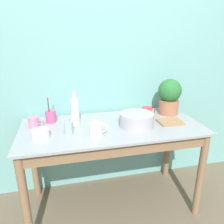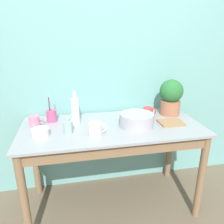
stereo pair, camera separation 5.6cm
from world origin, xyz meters
The scene contains 12 objects.
wall_back centered at (0.00, 0.74, 1.20)m, with size 6.00×0.05×2.40m.
counter_table centered at (0.00, 0.32, 0.66)m, with size 1.50×0.69×0.80m.
potted_plant centered at (0.59, 0.51, 0.98)m, with size 0.21×0.21×0.33m.
bowl_wash_large centered at (0.19, 0.29, 0.86)m, with size 0.28×0.28×0.11m.
bottle_tall centered at (-0.29, 0.44, 0.92)m, with size 0.07×0.07×0.29m.
bottle_short centered at (-0.36, 0.27, 0.85)m, with size 0.07×0.07×0.12m.
mug_pink centered at (-0.63, 0.46, 0.85)m, with size 0.12×0.08×0.09m.
mug_red centered at (0.36, 0.46, 0.85)m, with size 0.12×0.09×0.10m.
mug_cream centered at (-0.16, 0.18, 0.85)m, with size 0.14×0.10×0.10m.
bowl_small_enamel_white centered at (-0.56, 0.25, 0.83)m, with size 0.12×0.12×0.06m.
utensil_cup centered at (-0.50, 0.54, 0.86)m, with size 0.09×0.09×0.24m.
tray_board centered at (0.50, 0.29, 0.81)m, with size 0.20×0.16×0.02m.
Camera 2 is at (-0.33, -1.31, 1.52)m, focal length 35.00 mm.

